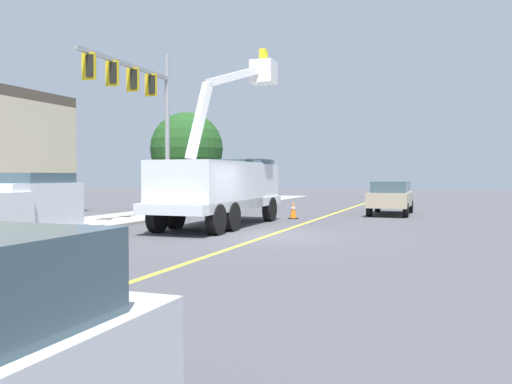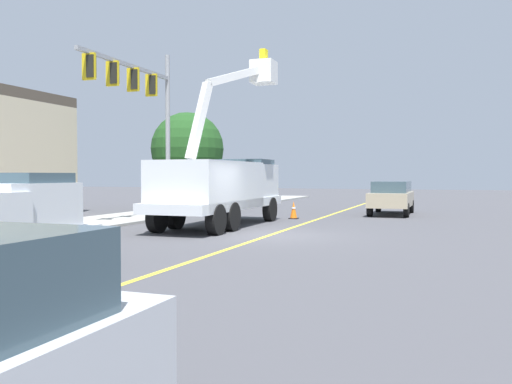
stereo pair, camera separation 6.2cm
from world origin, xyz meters
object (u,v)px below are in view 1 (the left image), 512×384
Objects in this scene: passing_minivan at (391,195)px; traffic_cone_mid_front at (293,210)px; traffic_signal_mast at (142,99)px; utility_bucket_truck at (222,185)px.

passing_minivan is 5.96× the size of traffic_cone_mid_front.
traffic_signal_mast is (-3.13, 6.03, 4.97)m from traffic_cone_mid_front.
utility_bucket_truck is 10.27m from passing_minivan.
traffic_cone_mid_front is (4.30, -1.73, -1.21)m from utility_bucket_truck.
passing_minivan is at bearing -53.78° from traffic_signal_mast.
passing_minivan is 0.62× the size of traffic_signal_mast.
passing_minivan reaches higher than traffic_cone_mid_front.
utility_bucket_truck is 10.17× the size of traffic_cone_mid_front.
utility_bucket_truck reaches higher than traffic_cone_mid_front.
traffic_signal_mast is (-7.34, 10.02, 4.39)m from passing_minivan.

